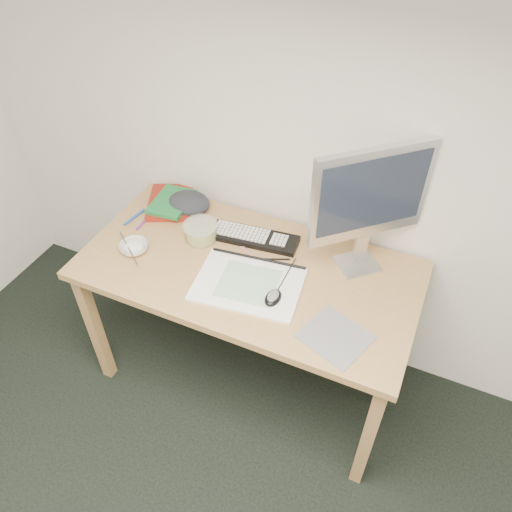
{
  "coord_description": "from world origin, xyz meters",
  "views": [
    {
      "loc": [
        0.43,
        0.1,
        2.19
      ],
      "look_at": [
        -0.16,
        1.43,
        0.83
      ],
      "focal_mm": 35.0,
      "sensor_mm": 36.0,
      "label": 1
    }
  ],
  "objects_px": {
    "keyboard": "(254,238)",
    "desk": "(248,281)",
    "monitor": "(370,197)",
    "sketchpad": "(248,284)",
    "rice_bowl": "(134,248)"
  },
  "relations": [
    {
      "from": "desk",
      "to": "keyboard",
      "type": "relative_size",
      "value": 3.61
    },
    {
      "from": "desk",
      "to": "keyboard",
      "type": "distance_m",
      "value": 0.2
    },
    {
      "from": "keyboard",
      "to": "desk",
      "type": "bearing_deg",
      "value": -80.81
    },
    {
      "from": "sketchpad",
      "to": "keyboard",
      "type": "xyz_separation_m",
      "value": [
        -0.09,
        0.26,
        0.01
      ]
    },
    {
      "from": "keyboard",
      "to": "monitor",
      "type": "xyz_separation_m",
      "value": [
        0.46,
        0.03,
        0.33
      ]
    },
    {
      "from": "monitor",
      "to": "desk",
      "type": "bearing_deg",
      "value": 163.54
    },
    {
      "from": "rice_bowl",
      "to": "sketchpad",
      "type": "bearing_deg",
      "value": 1.71
    },
    {
      "from": "sketchpad",
      "to": "desk",
      "type": "bearing_deg",
      "value": 109.0
    },
    {
      "from": "desk",
      "to": "keyboard",
      "type": "xyz_separation_m",
      "value": [
        -0.05,
        0.17,
        0.09
      ]
    },
    {
      "from": "monitor",
      "to": "rice_bowl",
      "type": "relative_size",
      "value": 4.56
    },
    {
      "from": "sketchpad",
      "to": "keyboard",
      "type": "bearing_deg",
      "value": 102.26
    },
    {
      "from": "sketchpad",
      "to": "rice_bowl",
      "type": "height_order",
      "value": "rice_bowl"
    },
    {
      "from": "sketchpad",
      "to": "keyboard",
      "type": "relative_size",
      "value": 1.08
    },
    {
      "from": "keyboard",
      "to": "rice_bowl",
      "type": "distance_m",
      "value": 0.52
    },
    {
      "from": "desk",
      "to": "sketchpad",
      "type": "relative_size",
      "value": 3.33
    }
  ]
}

